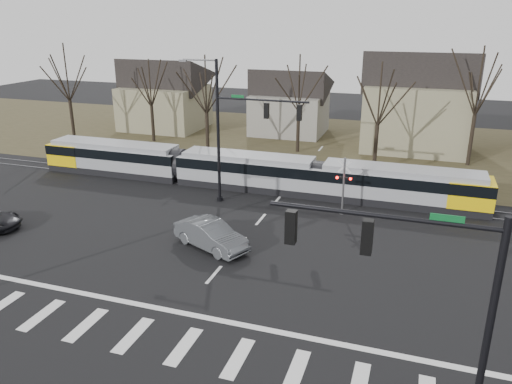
% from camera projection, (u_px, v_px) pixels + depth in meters
% --- Properties ---
extents(ground, '(140.00, 140.00, 0.00)m').
position_uv_depth(ground, '(198.00, 293.00, 24.60)').
color(ground, black).
extents(grass_verge, '(140.00, 28.00, 0.01)m').
position_uv_depth(grass_verge, '(324.00, 144.00, 53.20)').
color(grass_verge, '#38331E').
rests_on(grass_verge, ground).
extents(crosswalk, '(27.00, 2.60, 0.01)m').
position_uv_depth(crosswalk, '(158.00, 341.00, 21.02)').
color(crosswalk, silver).
rests_on(crosswalk, ground).
extents(stop_line, '(28.00, 0.35, 0.01)m').
position_uv_depth(stop_line, '(182.00, 313.00, 22.99)').
color(stop_line, silver).
rests_on(stop_line, ground).
extents(lane_dashes, '(0.18, 30.00, 0.01)m').
position_uv_depth(lane_dashes, '(284.00, 191.00, 38.90)').
color(lane_dashes, silver).
rests_on(lane_dashes, ground).
extents(rail_pair, '(90.00, 1.52, 0.06)m').
position_uv_depth(rail_pair, '(284.00, 192.00, 38.71)').
color(rail_pair, '#59595E').
rests_on(rail_pair, ground).
extents(tram, '(36.05, 2.68, 2.73)m').
position_uv_depth(tram, '(246.00, 169.00, 39.35)').
color(tram, gray).
rests_on(tram, ground).
extents(sedan, '(5.42, 6.21, 1.62)m').
position_uv_depth(sedan, '(211.00, 235.00, 29.22)').
color(sedan, '#4F5256').
rests_on(sedan, ground).
extents(signal_pole_near_right, '(6.72, 0.44, 8.00)m').
position_uv_depth(signal_pole_near_right, '(422.00, 299.00, 14.48)').
color(signal_pole_near_right, black).
rests_on(signal_pole_near_right, ground).
extents(signal_pole_far, '(9.28, 0.44, 10.20)m').
position_uv_depth(signal_pole_far, '(239.00, 126.00, 34.59)').
color(signal_pole_far, black).
rests_on(signal_pole_far, ground).
extents(rail_crossing_signal, '(1.08, 0.36, 4.00)m').
position_uv_depth(rail_crossing_signal, '(343.00, 188.00, 33.91)').
color(rail_crossing_signal, '#59595B').
rests_on(rail_crossing_signal, ground).
extents(tree_row, '(59.20, 7.20, 10.00)m').
position_uv_depth(tree_row, '(336.00, 108.00, 45.57)').
color(tree_row, black).
rests_on(tree_row, ground).
extents(house_a, '(9.72, 8.64, 8.60)m').
position_uv_depth(house_a, '(164.00, 91.00, 59.49)').
color(house_a, gray).
rests_on(house_a, ground).
extents(house_b, '(8.64, 7.56, 7.65)m').
position_uv_depth(house_b, '(290.00, 99.00, 56.95)').
color(house_b, gray).
rests_on(house_b, ground).
extents(house_c, '(10.80, 8.64, 10.10)m').
position_uv_depth(house_c, '(418.00, 98.00, 49.65)').
color(house_c, gray).
rests_on(house_c, ground).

